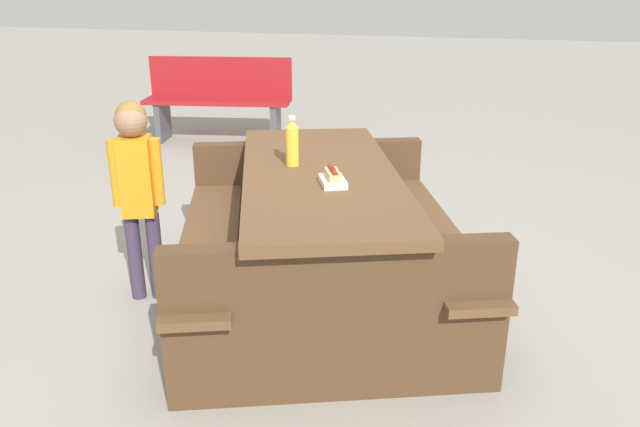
# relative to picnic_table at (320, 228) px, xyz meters

# --- Properties ---
(ground_plane) EXTENTS (30.00, 30.00, 0.00)m
(ground_plane) POSITION_rel_picnic_table_xyz_m (0.00, 0.00, -0.44)
(ground_plane) COLOR gray
(ground_plane) RESTS_ON ground
(picnic_table) EXTENTS (2.17, 1.93, 0.75)m
(picnic_table) POSITION_rel_picnic_table_xyz_m (0.00, 0.00, 0.00)
(picnic_table) COLOR brown
(picnic_table) RESTS_ON ground
(soda_bottle) EXTENTS (0.07, 0.07, 0.26)m
(soda_bottle) POSITION_rel_picnic_table_xyz_m (-0.07, -0.16, 0.42)
(soda_bottle) COLOR yellow
(soda_bottle) RESTS_ON picnic_table
(hotdog_tray) EXTENTS (0.21, 0.17, 0.08)m
(hotdog_tray) POSITION_rel_picnic_table_xyz_m (0.19, 0.11, 0.34)
(hotdog_tray) COLOR white
(hotdog_tray) RESTS_ON picnic_table
(child_in_coat) EXTENTS (0.20, 0.26, 1.08)m
(child_in_coat) POSITION_rel_picnic_table_xyz_m (0.15, -0.94, 0.25)
(child_in_coat) COLOR #3F334C
(child_in_coat) RESTS_ON ground
(park_bench_near) EXTENTS (0.64, 1.54, 0.85)m
(park_bench_near) POSITION_rel_picnic_table_xyz_m (-3.18, -1.91, 0.00)
(park_bench_near) COLOR maroon
(park_bench_near) RESTS_ON ground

